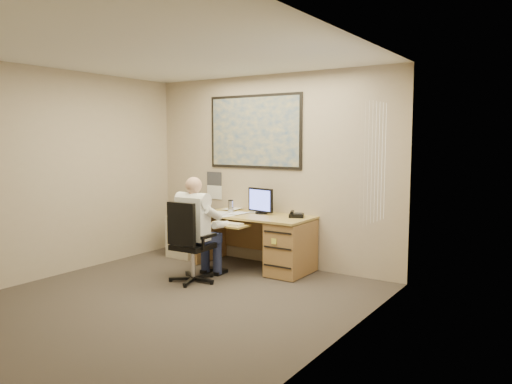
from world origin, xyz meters
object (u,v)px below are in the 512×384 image
Objects in this scene: office_chair at (190,259)px; person at (194,229)px; desk at (277,239)px; filing_cabinet at (188,231)px.

person reaches higher than office_chair.
office_chair is 0.78× the size of person.
desk is 1.23m from office_chair.
office_chair is 0.37m from person.
person is (-0.63, -0.96, 0.22)m from desk.
person is at bearing -45.43° from filing_cabinet.
desk reaches higher than filing_cabinet.
person reaches higher than desk.
person is at bearing -123.20° from desk.
office_chair is (-0.63, -1.04, -0.14)m from desk.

